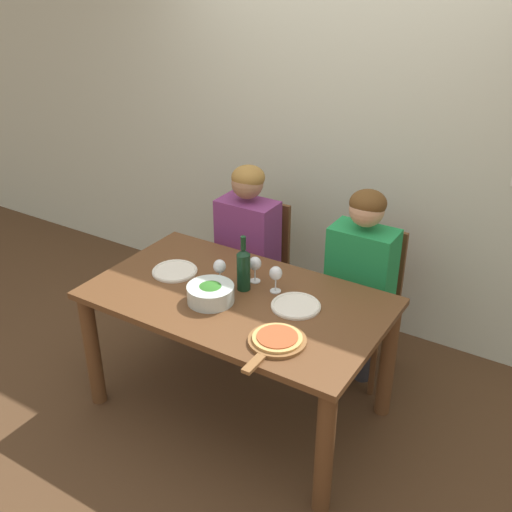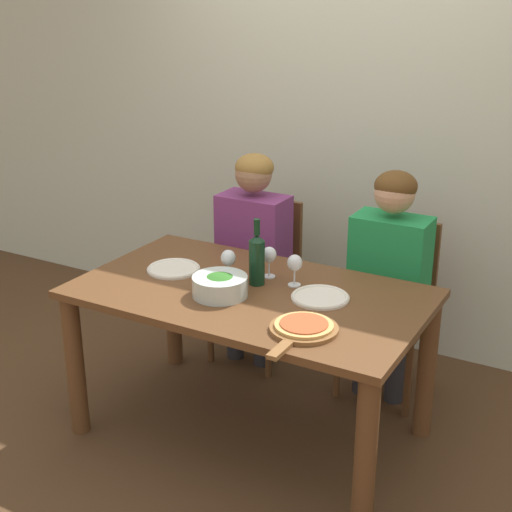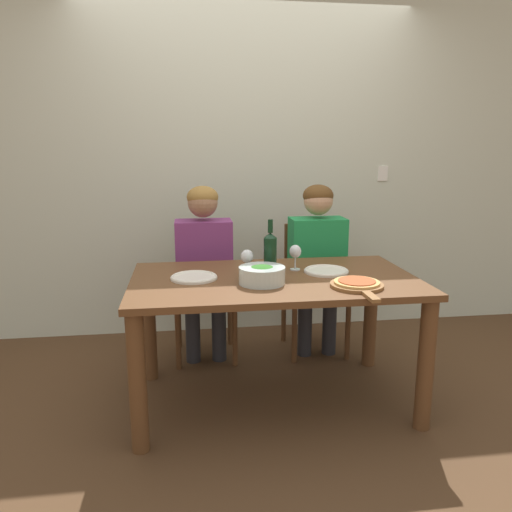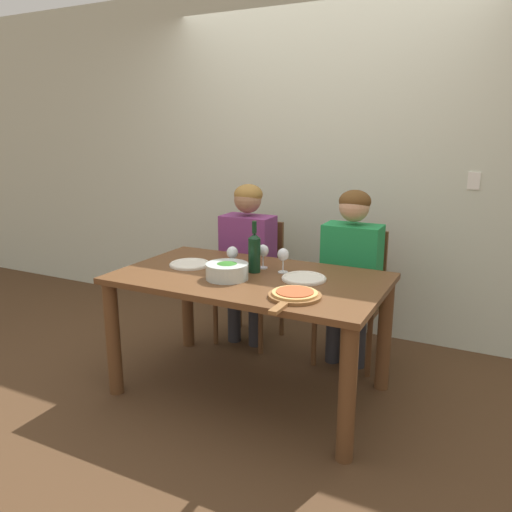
{
  "view_description": "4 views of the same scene",
  "coord_description": "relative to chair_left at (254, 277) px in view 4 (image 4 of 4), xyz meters",
  "views": [
    {
      "loc": [
        1.52,
        -2.26,
        2.4
      ],
      "look_at": [
        0.03,
        0.15,
        0.93
      ],
      "focal_mm": 42.0,
      "sensor_mm": 36.0,
      "label": 1
    },
    {
      "loc": [
        1.48,
        -2.57,
        2.03
      ],
      "look_at": [
        -0.06,
        0.16,
        0.86
      ],
      "focal_mm": 50.0,
      "sensor_mm": 36.0,
      "label": 2
    },
    {
      "loc": [
        -0.47,
        -2.65,
        1.47
      ],
      "look_at": [
        -0.08,
        0.15,
        0.84
      ],
      "focal_mm": 35.0,
      "sensor_mm": 36.0,
      "label": 3
    },
    {
      "loc": [
        1.31,
        -2.52,
        1.59
      ],
      "look_at": [
        0.05,
        -0.02,
        0.88
      ],
      "focal_mm": 35.0,
      "sensor_mm": 36.0,
      "label": 4
    }
  ],
  "objects": [
    {
      "name": "chair_left",
      "position": [
        0.0,
        0.0,
        0.0
      ],
      "size": [
        0.42,
        0.42,
        0.91
      ],
      "color": "brown",
      "rests_on": "ground"
    },
    {
      "name": "back_wall",
      "position": [
        0.37,
        0.48,
        0.86
      ],
      "size": [
        10.0,
        0.06,
        2.7
      ],
      "color": "beige",
      "rests_on": "ground"
    },
    {
      "name": "wine_glass_right",
      "position": [
        0.52,
        -0.63,
        0.37
      ],
      "size": [
        0.07,
        0.07,
        0.15
      ],
      "color": "silver",
      "rests_on": "dining_table"
    },
    {
      "name": "chair_right",
      "position": [
        0.79,
        0.0,
        0.0
      ],
      "size": [
        0.42,
        0.42,
        0.91
      ],
      "color": "brown",
      "rests_on": "ground"
    },
    {
      "name": "broccoli_bowl",
      "position": [
        0.28,
        -0.89,
        0.31
      ],
      "size": [
        0.25,
        0.25,
        0.1
      ],
      "color": "silver",
      "rests_on": "dining_table"
    },
    {
      "name": "ground_plane",
      "position": [
        0.37,
        -0.77,
        -0.49
      ],
      "size": [
        40.0,
        40.0,
        0.0
      ],
      "primitive_type": "plane",
      "color": "#4C331E"
    },
    {
      "name": "person_man",
      "position": [
        0.79,
        -0.11,
        0.24
      ],
      "size": [
        0.47,
        0.51,
        1.21
      ],
      "color": "#28282D",
      "rests_on": "ground"
    },
    {
      "name": "dinner_plate_left",
      "position": [
        -0.08,
        -0.74,
        0.27
      ],
      "size": [
        0.26,
        0.26,
        0.02
      ],
      "color": "silver",
      "rests_on": "dining_table"
    },
    {
      "name": "wine_glass_centre",
      "position": [
        0.37,
        -0.59,
        0.37
      ],
      "size": [
        0.07,
        0.07,
        0.15
      ],
      "color": "silver",
      "rests_on": "dining_table"
    },
    {
      "name": "wine_glass_left",
      "position": [
        0.22,
        -0.72,
        0.37
      ],
      "size": [
        0.07,
        0.07,
        0.15
      ],
      "color": "silver",
      "rests_on": "dining_table"
    },
    {
      "name": "dining_table",
      "position": [
        0.37,
        -0.77,
        0.14
      ],
      "size": [
        1.58,
        0.91,
        0.75
      ],
      "color": "brown",
      "rests_on": "ground"
    },
    {
      "name": "wine_bottle",
      "position": [
        0.36,
        -0.69,
        0.39
      ],
      "size": [
        0.07,
        0.07,
        0.31
      ],
      "color": "black",
      "rests_on": "dining_table"
    },
    {
      "name": "pizza_on_board",
      "position": [
        0.76,
        -1.03,
        0.28
      ],
      "size": [
        0.28,
        0.42,
        0.04
      ],
      "color": "brown",
      "rests_on": "dining_table"
    },
    {
      "name": "dinner_plate_right",
      "position": [
        0.68,
        -0.71,
        0.27
      ],
      "size": [
        0.26,
        0.26,
        0.02
      ],
      "color": "silver",
      "rests_on": "dining_table"
    },
    {
      "name": "person_woman",
      "position": [
        0.0,
        -0.11,
        0.24
      ],
      "size": [
        0.47,
        0.51,
        1.21
      ],
      "color": "#28282D",
      "rests_on": "ground"
    }
  ]
}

